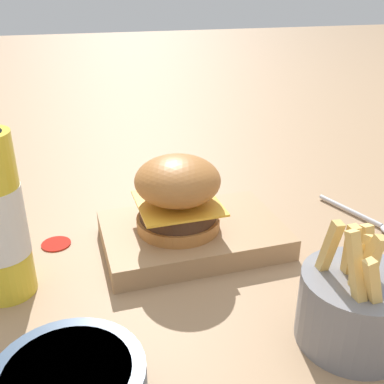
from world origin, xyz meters
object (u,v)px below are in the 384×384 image
object	(u,v)px
serving_board	(192,234)
burger	(177,193)
fries_basket	(355,307)
spoon	(378,224)

from	to	relation	value
serving_board	burger	world-z (taller)	burger
fries_basket	spoon	xyz separation A→B (m)	(-0.18, -0.19, -0.04)
fries_basket	spoon	size ratio (longest dim) A/B	0.88
burger	spoon	bearing A→B (deg)	172.85
burger	fries_basket	xyz separation A→B (m)	(-0.12, 0.23, -0.04)
burger	spoon	size ratio (longest dim) A/B	0.72
serving_board	spoon	size ratio (longest dim) A/B	1.56
serving_board	fries_basket	xyz separation A→B (m)	(-0.10, 0.23, 0.03)
serving_board	spoon	distance (m)	0.29
burger	fries_basket	bearing A→B (deg)	118.08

